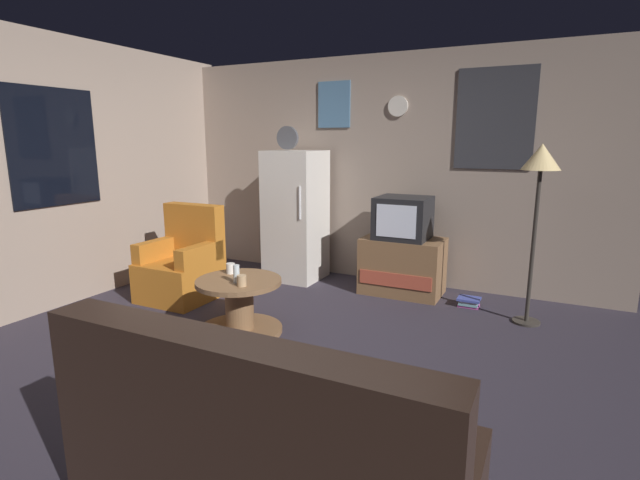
% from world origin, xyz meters
% --- Properties ---
extents(ground_plane, '(12.00, 12.00, 0.00)m').
position_xyz_m(ground_plane, '(0.00, 0.00, 0.00)').
color(ground_plane, '#2D2833').
extents(wall_with_art, '(5.20, 0.12, 2.54)m').
position_xyz_m(wall_with_art, '(0.01, 2.45, 1.28)').
color(wall_with_art, gray).
rests_on(wall_with_art, ground_plane).
extents(wall_left_with_window, '(0.12, 5.20, 2.60)m').
position_xyz_m(wall_left_with_window, '(-2.55, 0.00, 1.30)').
color(wall_left_with_window, gray).
rests_on(wall_left_with_window, ground_plane).
extents(fridge, '(0.60, 0.62, 1.77)m').
position_xyz_m(fridge, '(-0.90, 2.01, 0.75)').
color(fridge, silver).
rests_on(fridge, ground_plane).
extents(tv_stand, '(0.84, 0.53, 0.60)m').
position_xyz_m(tv_stand, '(0.40, 2.01, 0.30)').
color(tv_stand, brown).
rests_on(tv_stand, ground_plane).
extents(crt_tv, '(0.54, 0.51, 0.44)m').
position_xyz_m(crt_tv, '(0.39, 2.00, 0.82)').
color(crt_tv, black).
rests_on(crt_tv, tv_stand).
extents(standing_lamp, '(0.32, 0.32, 1.59)m').
position_xyz_m(standing_lamp, '(1.66, 1.66, 1.36)').
color(standing_lamp, '#332D28').
rests_on(standing_lamp, ground_plane).
extents(coffee_table, '(0.72, 0.72, 0.47)m').
position_xyz_m(coffee_table, '(-0.53, 0.34, 0.24)').
color(coffee_table, brown).
rests_on(coffee_table, ground_plane).
extents(wine_glass, '(0.05, 0.05, 0.15)m').
position_xyz_m(wine_glass, '(-0.49, 0.26, 0.55)').
color(wine_glass, silver).
rests_on(wine_glass, coffee_table).
extents(mug_ceramic_white, '(0.08, 0.08, 0.09)m').
position_xyz_m(mug_ceramic_white, '(-0.70, 0.47, 0.52)').
color(mug_ceramic_white, silver).
rests_on(mug_ceramic_white, coffee_table).
extents(mug_ceramic_tan, '(0.08, 0.08, 0.09)m').
position_xyz_m(mug_ceramic_tan, '(-0.40, 0.21, 0.52)').
color(mug_ceramic_tan, tan).
rests_on(mug_ceramic_tan, coffee_table).
extents(armchair, '(0.68, 0.68, 0.96)m').
position_xyz_m(armchair, '(-1.60, 0.85, 0.34)').
color(armchair, '#B2661E').
rests_on(armchair, ground_plane).
extents(couch, '(1.70, 0.80, 0.92)m').
position_xyz_m(couch, '(0.79, -1.30, 0.31)').
color(couch, black).
rests_on(couch, ground_plane).
extents(book_stack, '(0.21, 0.17, 0.09)m').
position_xyz_m(book_stack, '(1.13, 1.87, 0.05)').
color(book_stack, '#B94798').
rests_on(book_stack, ground_plane).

